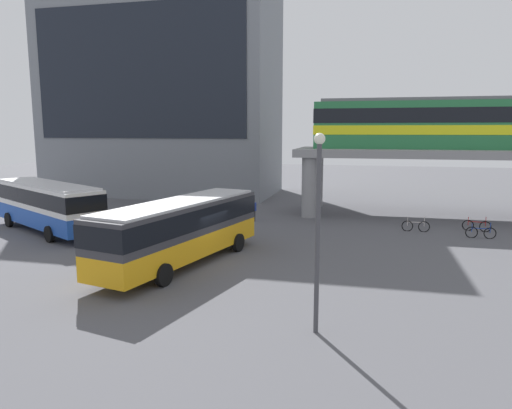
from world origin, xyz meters
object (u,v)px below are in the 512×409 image
at_px(bicycle_silver, 416,226).
at_px(bicycle_blue, 481,233).
at_px(pedestrian_waiting_near_stop, 253,211).
at_px(bicycle_red, 477,226).
at_px(bus_main, 181,225).
at_px(station_building, 163,89).
at_px(train, 484,123).
at_px(bus_secondary, 47,202).

relative_size(bicycle_silver, bicycle_blue, 1.00).
relative_size(bicycle_silver, pedestrian_waiting_near_stop, 1.12).
xyz_separation_m(bicycle_silver, pedestrian_waiting_near_stop, (-11.33, 0.99, 0.39)).
bearing_deg(bicycle_red, bus_main, -143.24).
height_order(bus_main, bicycle_blue, bus_main).
height_order(station_building, train, station_building).
height_order(bus_secondary, bicycle_red, bus_secondary).
height_order(bus_secondary, bicycle_blue, bus_secondary).
distance_m(bus_secondary, bicycle_silver, 24.35).
height_order(station_building, pedestrian_waiting_near_stop, station_building).
relative_size(bicycle_red, bicycle_silver, 0.98).
height_order(bicycle_silver, bicycle_blue, same).
bearing_deg(bicycle_red, bicycle_silver, -164.71).
bearing_deg(bus_secondary, bicycle_red, 13.82).
relative_size(bus_main, bicycle_red, 6.46).
xyz_separation_m(train, bus_main, (-17.13, -17.18, -5.19)).
relative_size(bicycle_red, bicycle_blue, 0.98).
bearing_deg(train, bicycle_red, -102.11).
distance_m(station_building, bicycle_blue, 33.88).
bearing_deg(pedestrian_waiting_near_stop, bus_secondary, -151.42).
bearing_deg(bicycle_silver, bicycle_red, 15.29).
bearing_deg(bicycle_blue, pedestrian_waiting_near_stop, 171.97).
bearing_deg(bicycle_blue, bus_secondary, -170.52).
xyz_separation_m(bicycle_blue, pedestrian_waiting_near_stop, (-15.07, 2.12, 0.39)).
relative_size(bus_secondary, bicycle_blue, 6.05).
relative_size(train, bus_main, 2.22).
xyz_separation_m(bicycle_red, pedestrian_waiting_near_stop, (-15.28, -0.09, 0.39)).
xyz_separation_m(bicycle_red, bicycle_blue, (-0.21, -2.21, 0.00)).
bearing_deg(bus_main, bicycle_blue, 31.67).
xyz_separation_m(station_building, pedestrian_waiting_near_stop, (13.02, -13.60, -10.18)).
xyz_separation_m(bus_main, bus_secondary, (-11.56, 5.18, 0.00)).
height_order(bicycle_red, bicycle_blue, same).
distance_m(train, bicycle_silver, 10.58).
xyz_separation_m(bus_main, pedestrian_waiting_near_stop, (0.73, 11.87, -1.24)).
relative_size(bus_main, bicycle_silver, 6.33).
relative_size(station_building, bicycle_silver, 12.98).
bearing_deg(bicycle_blue, bicycle_silver, 163.21).
distance_m(train, pedestrian_waiting_near_stop, 18.40).
bearing_deg(bicycle_silver, station_building, 149.06).
bearing_deg(train, bicycle_blue, -100.11).
bearing_deg(bus_main, bicycle_silver, 42.06).
distance_m(bicycle_red, bicycle_blue, 2.22).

